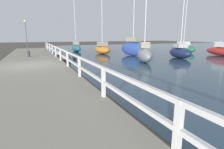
{
  "coord_description": "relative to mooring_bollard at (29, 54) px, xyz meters",
  "views": [
    {
      "loc": [
        0.21,
        -12.01,
        2.07
      ],
      "look_at": [
        4.69,
        -2.01,
        -0.32
      ],
      "focal_mm": 28.0,
      "sensor_mm": 36.0,
      "label": 1
    }
  ],
  "objects": [
    {
      "name": "ground_plane",
      "position": [
        0.2,
        -5.18,
        -0.59
      ],
      "size": [
        120.0,
        120.0,
        0.0
      ],
      "primitive_type": "plane",
      "color": "#4C473D"
    },
    {
      "name": "dock_walkway",
      "position": [
        0.2,
        -5.18,
        -0.44
      ],
      "size": [
        4.21,
        36.0,
        0.3
      ],
      "color": "gray",
      "rests_on": "ground"
    },
    {
      "name": "railing",
      "position": [
        2.21,
        -5.18,
        0.34
      ],
      "size": [
        0.1,
        32.5,
        0.92
      ],
      "color": "white",
      "rests_on": "dock_walkway"
    },
    {
      "name": "boulder_mid_strip",
      "position": [
        2.98,
        2.56,
        -0.31
      ],
      "size": [
        0.72,
        0.65,
        0.54
      ],
      "color": "gray",
      "rests_on": "ground"
    },
    {
      "name": "boulder_upstream",
      "position": [
        3.8,
        -1.32,
        -0.4
      ],
      "size": [
        0.5,
        0.45,
        0.38
      ],
      "color": "gray",
      "rests_on": "ground"
    },
    {
      "name": "boulder_water_edge",
      "position": [
        2.91,
        -2.08,
        -0.3
      ],
      "size": [
        0.75,
        0.68,
        0.56
      ],
      "color": "#666056",
      "rests_on": "ground"
    },
    {
      "name": "boulder_downstream",
      "position": [
        3.1,
        4.46,
        -0.37
      ],
      "size": [
        0.58,
        0.52,
        0.44
      ],
      "color": "slate",
      "rests_on": "ground"
    },
    {
      "name": "mooring_bollard",
      "position": [
        0.0,
        0.0,
        0.0
      ],
      "size": [
        0.22,
        0.22,
        0.57
      ],
      "color": "#333338",
      "rests_on": "dock_walkway"
    },
    {
      "name": "dock_lamp",
      "position": [
        -0.12,
        3.28,
        2.1
      ],
      "size": [
        0.24,
        0.24,
        3.43
      ],
      "color": "#514C47",
      "rests_on": "dock_walkway"
    },
    {
      "name": "sailboat_green",
      "position": [
        18.31,
        0.0,
        -0.0
      ],
      "size": [
        1.46,
        3.78,
        6.58
      ],
      "rotation": [
        0.0,
        0.0,
        -0.01
      ],
      "color": "#236B42",
      "rests_on": "water_surface"
    },
    {
      "name": "sailboat_teal",
      "position": [
        5.94,
        7.58,
        -0.02
      ],
      "size": [
        1.13,
        4.5,
        7.03
      ],
      "rotation": [
        0.0,
        0.0,
        -0.03
      ],
      "color": "#1E707A",
      "rests_on": "water_surface"
    },
    {
      "name": "sailboat_blue",
      "position": [
        10.22,
        -0.84,
        0.29
      ],
      "size": [
        1.99,
        3.77,
        6.41
      ],
      "rotation": [
        0.0,
        0.0,
        0.23
      ],
      "color": "#2D4C9E",
      "rests_on": "water_surface"
    },
    {
      "name": "sailboat_orange",
      "position": [
        8.05,
        2.72,
        0.01
      ],
      "size": [
        1.72,
        3.18,
        6.63
      ],
      "rotation": [
        0.0,
        0.0,
        0.07
      ],
      "color": "orange",
      "rests_on": "water_surface"
    },
    {
      "name": "sailboat_gray",
      "position": [
        8.69,
        -5.19,
        0.08
      ],
      "size": [
        2.21,
        3.45,
        6.56
      ],
      "rotation": [
        0.0,
        0.0,
        -0.39
      ],
      "color": "gray",
      "rests_on": "water_surface"
    },
    {
      "name": "sailboat_navy",
      "position": [
        13.41,
        -4.35,
        0.01
      ],
      "size": [
        2.05,
        3.37,
        6.2
      ],
      "rotation": [
        0.0,
        0.0,
        -0.23
      ],
      "color": "#192347",
      "rests_on": "water_surface"
    },
    {
      "name": "sailboat_red",
      "position": [
        19.15,
        -4.91,
        0.03
      ],
      "size": [
        1.77,
        4.44,
        7.13
      ],
      "rotation": [
        0.0,
        0.0,
        -0.08
      ],
      "color": "red",
      "rests_on": "water_surface"
    }
  ]
}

